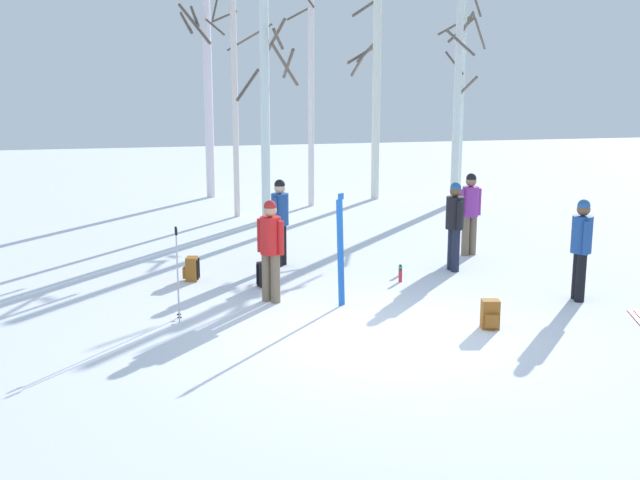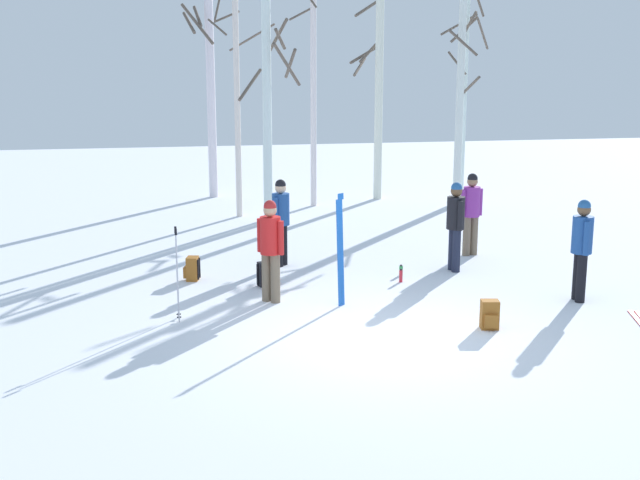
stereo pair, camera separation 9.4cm
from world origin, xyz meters
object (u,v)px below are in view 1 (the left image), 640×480
water_bottle_1 (400,270)px  birch_tree_4 (375,93)px  person_0 (581,243)px  birch_tree_6 (462,80)px  ski_pair_planted_0 (341,251)px  birch_tree_2 (266,108)px  backpack_2 (192,269)px  birch_tree_0 (207,81)px  backpack_1 (265,275)px  birch_tree_5 (457,101)px  person_2 (280,217)px  birch_tree_1 (235,101)px  person_4 (470,209)px  backpack_0 (490,315)px  water_bottle_0 (400,276)px  birch_tree_3 (310,75)px  ski_poles_0 (178,271)px  person_1 (455,220)px  person_3 (271,244)px

water_bottle_1 → birch_tree_4: size_ratio=0.03×
person_0 → birch_tree_6: size_ratio=0.26×
ski_pair_planted_0 → birch_tree_2: bearing=90.4°
person_0 → birch_tree_4: bearing=91.9°
backpack_2 → birch_tree_0: birch_tree_0 is taller
backpack_1 → birch_tree_2: birch_tree_2 is taller
backpack_1 → birch_tree_5: 10.36m
person_0 → person_2: same height
backpack_1 → birch_tree_1: bearing=87.5°
person_4 → birch_tree_2: size_ratio=0.32×
person_2 → backpack_1: (-0.52, -1.48, -0.77)m
birch_tree_4 → water_bottle_1: bearing=-102.9°
backpack_0 → ski_pair_planted_0: bearing=139.8°
backpack_2 → person_0: bearing=-23.1°
backpack_0 → person_4: bearing=71.1°
water_bottle_0 → birch_tree_3: birch_tree_3 is taller
birch_tree_3 → birch_tree_6: bearing=-3.0°
ski_poles_0 → water_bottle_1: size_ratio=7.06×
water_bottle_0 → water_bottle_1: water_bottle_0 is taller
water_bottle_0 → birch_tree_4: (2.18, 9.33, 3.00)m
person_2 → birch_tree_4: bearing=61.7°
ski_poles_0 → birch_tree_2: birch_tree_2 is taller
birch_tree_3 → person_1: bearing=-81.5°
backpack_2 → birch_tree_2: birch_tree_2 is taller
person_3 → water_bottle_1: size_ratio=8.28×
ski_pair_planted_0 → water_bottle_0: bearing=40.6°
person_4 → ski_poles_0: (-6.11, -3.22, -0.20)m
backpack_1 → birch_tree_5: size_ratio=0.08×
birch_tree_4 → birch_tree_6: (2.23, -1.08, 0.37)m
birch_tree_0 → birch_tree_2: 4.61m
ski_poles_0 → birch_tree_4: (6.23, 10.78, 2.34)m
person_4 → backpack_0: size_ratio=3.90×
person_2 → backpack_1: size_ratio=3.90×
person_2 → birch_tree_5: birch_tree_5 is taller
water_bottle_1 → water_bottle_0: bearing=-107.8°
birch_tree_3 → person_2: bearing=-106.5°
person_2 → birch_tree_6: size_ratio=0.26×
water_bottle_0 → birch_tree_2: (-1.48, 6.26, 2.76)m
person_3 → person_4: (4.56, 2.52, 0.00)m
person_1 → backpack_2: 5.04m
person_1 → birch_tree_0: birch_tree_0 is taller
person_1 → ski_poles_0: size_ratio=1.17×
person_3 → birch_tree_4: 11.32m
backpack_2 → water_bottle_1: (3.86, -0.47, -0.12)m
birch_tree_0 → birch_tree_2: birch_tree_0 is taller
water_bottle_1 → person_3: bearing=-155.7°
backpack_2 → water_bottle_0: bearing=-13.9°
backpack_2 → birch_tree_2: (2.23, 5.34, 2.66)m
person_4 → water_bottle_1: 2.49m
person_4 → water_bottle_0: (-2.06, -1.78, -0.86)m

